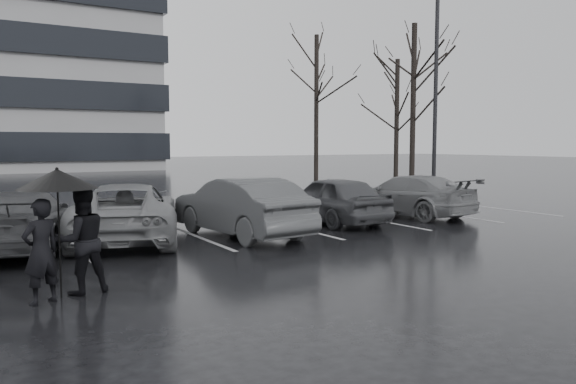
% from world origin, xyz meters
% --- Properties ---
extents(ground, '(160.00, 160.00, 0.00)m').
position_xyz_m(ground, '(0.00, 0.00, 0.00)').
color(ground, black).
rests_on(ground, ground).
extents(car_main, '(1.60, 3.97, 1.35)m').
position_xyz_m(car_main, '(1.99, 2.49, 0.68)').
color(car_main, black).
rests_on(car_main, ground).
extents(car_west_a, '(2.03, 4.50, 1.43)m').
position_xyz_m(car_west_a, '(-1.23, 1.78, 0.72)').
color(car_west_a, '#2B2B2D').
rests_on(car_west_a, ground).
extents(car_west_b, '(3.64, 5.30, 1.35)m').
position_xyz_m(car_west_b, '(-3.82, 2.50, 0.67)').
color(car_west_b, '#4E4E51').
rests_on(car_west_b, ground).
extents(car_west_c, '(2.98, 4.72, 1.27)m').
position_xyz_m(car_west_c, '(-6.04, 2.50, 0.64)').
color(car_west_c, black).
rests_on(car_west_c, ground).
extents(car_east, '(2.48, 4.64, 1.28)m').
position_xyz_m(car_east, '(4.88, 2.55, 0.64)').
color(car_east, '#4E4E51').
rests_on(car_east, ground).
extents(pedestrian_left, '(0.65, 0.55, 1.50)m').
position_xyz_m(pedestrian_left, '(-6.20, -2.07, 0.75)').
color(pedestrian_left, black).
rests_on(pedestrian_left, ground).
extents(pedestrian_right, '(0.86, 0.71, 1.61)m').
position_xyz_m(pedestrian_right, '(-5.60, -1.78, 0.81)').
color(pedestrian_right, black).
rests_on(pedestrian_right, ground).
extents(umbrella, '(1.14, 1.14, 1.92)m').
position_xyz_m(umbrella, '(-5.93, -1.90, 1.75)').
color(umbrella, black).
rests_on(umbrella, ground).
extents(lamp_post, '(0.53, 0.53, 9.67)m').
position_xyz_m(lamp_post, '(10.32, 6.85, 4.42)').
color(lamp_post, gray).
rests_on(lamp_post, ground).
extents(stall_stripes, '(19.72, 5.00, 0.00)m').
position_xyz_m(stall_stripes, '(-0.80, 2.50, 0.00)').
color(stall_stripes, '#9B9B9D').
rests_on(stall_stripes, ground).
extents(tree_east, '(0.26, 0.26, 8.00)m').
position_xyz_m(tree_east, '(12.00, 10.00, 4.00)').
color(tree_east, black).
rests_on(tree_east, ground).
extents(tree_ne, '(0.26, 0.26, 7.00)m').
position_xyz_m(tree_ne, '(14.50, 14.00, 3.50)').
color(tree_ne, black).
rests_on(tree_ne, ground).
extents(tree_north, '(0.26, 0.26, 8.50)m').
position_xyz_m(tree_north, '(11.00, 17.00, 4.25)').
color(tree_north, black).
rests_on(tree_north, ground).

